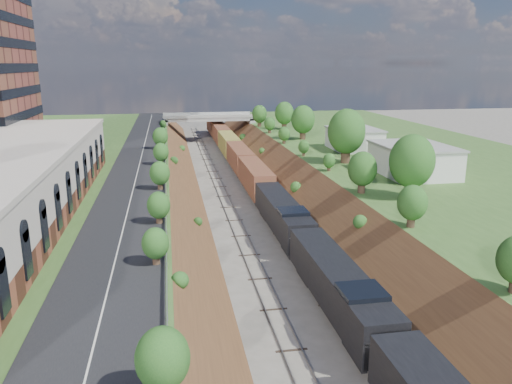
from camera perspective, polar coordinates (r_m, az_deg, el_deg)
name	(u,v)px	position (r m, az deg, el deg)	size (l,w,h in m)	color
platform_left	(12,195)	(78.41, -26.14, -0.28)	(44.00, 180.00, 5.00)	#3A5E26
platform_right	(442,177)	(87.07, 20.48, 1.65)	(44.00, 180.00, 5.00)	#3A5E26
embankment_left	(170,204)	(75.85, -9.78, -1.39)	(7.07, 180.00, 7.07)	brown
embankment_right	(312,198)	(78.94, 6.39, -0.64)	(7.07, 180.00, 7.07)	brown
rail_left_track	(226,201)	(76.28, -3.47, -1.04)	(1.58, 180.00, 0.18)	gray
rail_right_track	(259,199)	(77.01, 0.38, -0.86)	(1.58, 180.00, 0.18)	gray
road	(137,172)	(74.79, -13.39, 2.19)	(8.00, 180.00, 0.10)	black
guardrail	(166,168)	(74.35, -10.27, 2.67)	(0.10, 171.00, 0.70)	#99999E
overpass	(208,123)	(136.36, -5.47, 7.87)	(24.50, 8.30, 7.40)	gray
white_building_near	(413,161)	(74.78, 17.53, 3.43)	(9.00, 12.00, 4.00)	silver
white_building_far	(354,140)	(94.39, 11.15, 5.89)	(8.00, 10.00, 3.60)	silver
tree_right_large	(412,162)	(60.93, 17.39, 3.33)	(5.25, 5.25, 7.61)	#473323
tree_left_crest	(160,263)	(35.68, -10.91, -7.93)	(2.45, 2.45, 3.55)	#473323
freight_train	(249,169)	(86.08, -0.83, 2.59)	(3.28, 148.83, 4.83)	black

